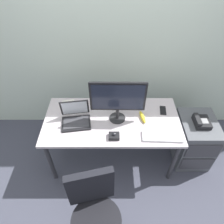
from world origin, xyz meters
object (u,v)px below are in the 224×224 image
object	(u,v)px
keyboard	(162,136)
paper_notepad	(69,106)
trackball_mouse	(114,136)
coffee_mug	(117,100)
laptop	(76,118)
banana	(142,117)
office_chair	(96,216)
desk_phone	(201,122)
monitor_main	(118,99)
cell_phone	(163,110)
file_cabinet	(193,140)

from	to	relation	value
keyboard	paper_notepad	size ratio (longest dim) A/B	2.00
trackball_mouse	coffee_mug	xyz separation A→B (m)	(0.04, 0.53, 0.03)
laptop	banana	size ratio (longest dim) A/B	1.81
office_chair	banana	world-z (taller)	office_chair
desk_phone	trackball_mouse	xyz separation A→B (m)	(-0.99, -0.25, 0.06)
desk_phone	monitor_main	world-z (taller)	monitor_main
desk_phone	paper_notepad	bearing A→B (deg)	171.64
office_chair	monitor_main	world-z (taller)	monitor_main
office_chair	coffee_mug	world-z (taller)	office_chair
office_chair	cell_phone	bearing A→B (deg)	55.03
desk_phone	monitor_main	distance (m)	1.01
desk_phone	trackball_mouse	size ratio (longest dim) A/B	1.82
laptop	banana	xyz separation A→B (m)	(0.74, 0.04, -0.03)
office_chair	laptop	bearing A→B (deg)	105.46
file_cabinet	coffee_mug	xyz separation A→B (m)	(-0.96, 0.26, 0.44)
file_cabinet	trackball_mouse	xyz separation A→B (m)	(-1.00, -0.27, 0.41)
monitor_main	paper_notepad	world-z (taller)	monitor_main
monitor_main	paper_notepad	bearing A→B (deg)	160.40
trackball_mouse	coffee_mug	world-z (taller)	coffee_mug
monitor_main	keyboard	distance (m)	0.60
file_cabinet	laptop	distance (m)	1.49
desk_phone	coffee_mug	size ratio (longest dim) A/B	1.83
desk_phone	paper_notepad	size ratio (longest dim) A/B	0.96
keyboard	cell_phone	size ratio (longest dim) A/B	2.92
paper_notepad	banana	world-z (taller)	banana
laptop	cell_phone	bearing A→B (deg)	9.42
file_cabinet	banana	size ratio (longest dim) A/B	3.35
office_chair	cell_phone	xyz separation A→B (m)	(0.75, 1.07, 0.30)
desk_phone	keyboard	xyz separation A→B (m)	(-0.49, -0.25, 0.05)
file_cabinet	keyboard	world-z (taller)	keyboard
trackball_mouse	coffee_mug	size ratio (longest dim) A/B	1.00
office_chair	file_cabinet	bearing A→B (deg)	38.63
office_chair	laptop	size ratio (longest dim) A/B	2.67
office_chair	banana	size ratio (longest dim) A/B	4.84
banana	laptop	bearing A→B (deg)	-176.69
monitor_main	paper_notepad	distance (m)	0.67
file_cabinet	monitor_main	bearing A→B (deg)	179.81
trackball_mouse	laptop	bearing A→B (deg)	150.93
file_cabinet	paper_notepad	distance (m)	1.60
file_cabinet	laptop	world-z (taller)	laptop
monitor_main	trackball_mouse	bearing A→B (deg)	-98.04
paper_notepad	cell_phone	distance (m)	1.11
file_cabinet	paper_notepad	bearing A→B (deg)	172.29
laptop	desk_phone	bearing A→B (deg)	0.68
coffee_mug	cell_phone	xyz separation A→B (m)	(0.53, -0.13, -0.05)
monitor_main	office_chair	bearing A→B (deg)	-102.55
desk_phone	cell_phone	world-z (taller)	desk_phone
desk_phone	coffee_mug	world-z (taller)	coffee_mug
desk_phone	banana	bearing A→B (deg)	177.76
keyboard	desk_phone	bearing A→B (deg)	26.77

